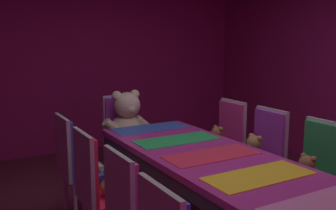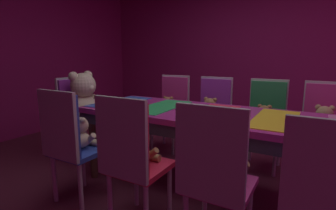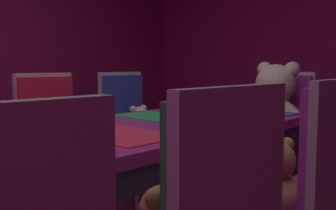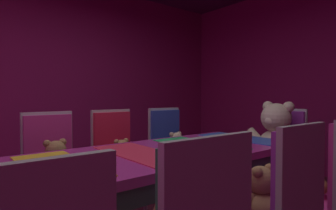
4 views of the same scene
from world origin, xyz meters
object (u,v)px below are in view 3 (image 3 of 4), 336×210
chair_left_2 (51,133)px  chair_right_2 (312,188)px  banquet_table (99,150)px  teddy_left_3 (140,127)px  throne_chair (284,122)px  teddy_left_2 (63,140)px  teddy_right_3 (332,160)px  king_teddy_bear (274,108)px  chair_left_3 (127,123)px  teddy_right_2 (274,183)px

chair_left_2 → chair_right_2: (1.71, 0.02, 0.00)m
banquet_table → chair_right_2: bearing=19.2°
chair_left_2 → teddy_left_3: bearing=76.1°
banquet_table → throne_chair: 1.80m
chair_left_2 → teddy_left_2: size_ratio=3.53×
teddy_right_3 → king_teddy_bear: 1.04m
chair_left_3 → teddy_left_3: bearing=0.0°
teddy_left_2 → chair_right_2: chair_right_2 is taller
chair_left_2 → teddy_left_3: 0.66m
teddy_left_2 → teddy_right_2: bearing=0.7°
teddy_left_3 → chair_left_2: bearing=-103.9°
chair_left_2 → teddy_right_2: chair_left_2 is taller
chair_right_2 → teddy_right_3: 0.60m
teddy_left_3 → teddy_right_3: bearing=-1.7°
teddy_left_2 → teddy_right_3: bearing=22.8°
banquet_table → king_teddy_bear: (0.00, 1.63, 0.06)m
chair_right_2 → teddy_right_2: size_ratio=3.14×
chair_left_3 → banquet_table: bearing=-47.1°
banquet_table → teddy_left_2: (-0.73, 0.28, -0.08)m
teddy_left_2 → throne_chair: 1.69m
banquet_table → teddy_right_3: (0.71, 0.88, -0.08)m
chair_left_2 → teddy_left_2: 0.14m
chair_left_3 → throne_chair: same height
chair_left_2 → chair_left_3: size_ratio=1.00×
teddy_right_2 → throne_chair: throne_chair is taller
throne_chair → king_teddy_bear: bearing=-0.0°
teddy_left_2 → throne_chair: throne_chair is taller
banquet_table → teddy_left_3: banquet_table is taller
teddy_right_2 → chair_right_2: bearing=180.0°
chair_right_2 → banquet_table: bearing=19.2°
teddy_left_2 → teddy_right_2: (1.43, 0.02, 0.01)m
throne_chair → king_teddy_bear: 0.20m
king_teddy_bear → chair_left_3: bearing=-50.0°
chair_right_2 → teddy_left_3: bearing=-21.9°
chair_left_2 → chair_left_3: same height
chair_left_3 → king_teddy_bear: size_ratio=1.54×
teddy_left_3 → teddy_right_3: (1.41, -0.04, -0.01)m
banquet_table → chair_right_2: size_ratio=2.55×
chair_left_3 → teddy_right_3: chair_left_3 is taller
teddy_right_3 → chair_left_3: bearing=-1.5°
teddy_right_2 → banquet_table: bearing=22.8°
teddy_left_3 → throne_chair: (0.71, 0.88, 0.02)m
teddy_right_3 → throne_chair: bearing=-52.6°
chair_left_2 → king_teddy_bear: size_ratio=1.54×
chair_left_3 → teddy_right_2: size_ratio=3.14×
banquet_table → teddy_right_3: bearing=51.2°
teddy_right_3 → chair_right_2: bearing=103.5°
banquet_table → throne_chair: (0.00, 1.80, -0.06)m
king_teddy_bear → chair_right_2: bearing=32.3°
chair_left_2 → chair_right_2: 1.71m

